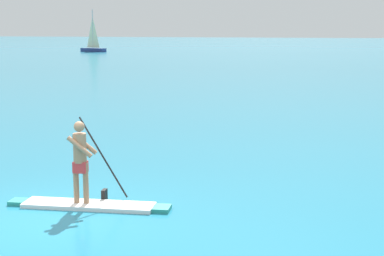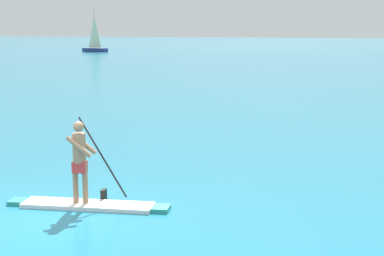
{
  "view_description": "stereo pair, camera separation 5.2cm",
  "coord_description": "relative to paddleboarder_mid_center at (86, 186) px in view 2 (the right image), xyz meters",
  "views": [
    {
      "loc": [
        5.67,
        -9.34,
        3.52
      ],
      "look_at": [
        0.78,
        5.9,
        0.8
      ],
      "focal_mm": 54.89,
      "sensor_mm": 36.0,
      "label": 1
    },
    {
      "loc": [
        5.72,
        -9.33,
        3.52
      ],
      "look_at": [
        0.78,
        5.9,
        0.8
      ],
      "focal_mm": 54.89,
      "sensor_mm": 36.0,
      "label": 2
    }
  ],
  "objects": [
    {
      "name": "ground",
      "position": [
        -0.22,
        -0.77,
        -0.42
      ],
      "size": [
        440.0,
        440.0,
        0.0
      ],
      "primitive_type": "plane",
      "color": "teal"
    },
    {
      "name": "paddleboarder_mid_center",
      "position": [
        0.0,
        0.0,
        0.0
      ],
      "size": [
        3.32,
        1.03,
        1.82
      ],
      "rotation": [
        0.0,
        0.0,
        0.16
      ],
      "color": "white",
      "rests_on": "ground"
    },
    {
      "name": "sailboat_left_horizon",
      "position": [
        -36.45,
        71.11,
        0.54
      ],
      "size": [
        4.44,
        2.08,
        6.36
      ],
      "rotation": [
        0.0,
        0.0,
        2.89
      ],
      "color": "navy",
      "rests_on": "ground"
    }
  ]
}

